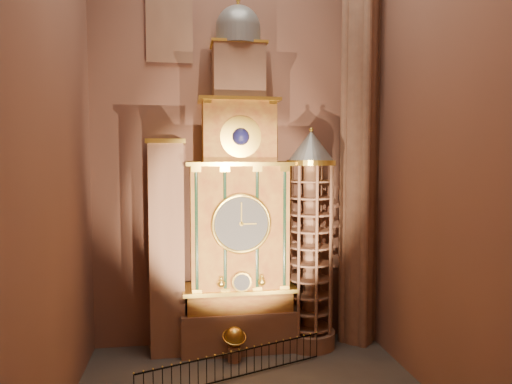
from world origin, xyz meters
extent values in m
plane|color=#905F4E|center=(0.00, 6.00, 11.00)|extent=(22.00, 0.00, 22.00)
plane|color=#905F4E|center=(-7.00, 0.00, 11.00)|extent=(0.00, 22.00, 22.00)
plane|color=#905F4E|center=(7.00, 0.00, 11.00)|extent=(0.00, 22.00, 22.00)
cube|color=#8C634C|center=(0.00, 5.00, 1.00)|extent=(5.60, 2.20, 2.00)
cube|color=brown|center=(0.00, 5.00, 2.50)|extent=(5.00, 2.00, 1.00)
cube|color=yellow|center=(0.00, 4.95, 3.05)|extent=(5.40, 2.30, 0.18)
cube|color=brown|center=(0.00, 5.00, 6.00)|extent=(4.60, 2.00, 6.00)
cylinder|color=black|center=(-2.05, 4.14, 6.00)|extent=(0.32, 0.32, 5.60)
cylinder|color=black|center=(-0.75, 4.14, 6.00)|extent=(0.32, 0.32, 5.60)
cylinder|color=black|center=(0.75, 4.14, 6.00)|extent=(0.32, 0.32, 5.60)
cylinder|color=black|center=(2.05, 4.14, 6.00)|extent=(0.32, 0.32, 5.60)
cube|color=yellow|center=(0.00, 4.95, 9.05)|extent=(5.00, 2.25, 0.18)
cylinder|color=#2D3033|center=(0.00, 3.99, 6.30)|extent=(2.60, 0.12, 2.60)
torus|color=yellow|center=(0.00, 3.94, 6.30)|extent=(2.80, 0.16, 2.80)
cylinder|color=yellow|center=(0.00, 3.84, 3.60)|extent=(0.90, 0.10, 0.90)
sphere|color=yellow|center=(-0.95, 3.89, 3.55)|extent=(0.36, 0.36, 0.36)
sphere|color=yellow|center=(0.95, 3.89, 3.55)|extent=(0.36, 0.36, 0.36)
cube|color=brown|center=(0.00, 5.00, 10.50)|extent=(3.40, 1.80, 3.00)
sphere|color=#0C1040|center=(0.00, 4.09, 10.30)|extent=(0.80, 0.80, 0.80)
cube|color=yellow|center=(0.00, 4.95, 12.05)|extent=(3.80, 2.00, 0.15)
cube|color=#8C634C|center=(0.00, 5.00, 13.30)|extent=(2.40, 1.60, 2.60)
sphere|color=slate|center=(0.00, 5.00, 15.40)|extent=(2.10, 2.10, 2.10)
cylinder|color=yellow|center=(0.00, 5.00, 16.30)|extent=(0.14, 0.14, 0.80)
cube|color=#8C634C|center=(-3.40, 5.00, 5.00)|extent=(1.60, 1.40, 10.00)
cube|color=yellow|center=(-3.40, 4.58, 3.00)|extent=(1.35, 0.10, 2.10)
cube|color=#472312|center=(-3.40, 4.52, 3.00)|extent=(1.05, 0.04, 1.75)
cube|color=yellow|center=(-3.40, 4.58, 5.60)|extent=(1.35, 0.10, 2.10)
cube|color=#472312|center=(-3.40, 4.52, 5.60)|extent=(1.05, 0.04, 1.75)
cube|color=yellow|center=(-3.40, 4.58, 8.20)|extent=(1.35, 0.10, 2.10)
cube|color=#472312|center=(-3.40, 4.52, 8.20)|extent=(1.05, 0.04, 1.75)
cube|color=yellow|center=(-3.40, 5.00, 10.10)|extent=(1.80, 1.60, 0.20)
cylinder|color=#8C634C|center=(3.50, 4.70, 0.40)|extent=(2.50, 2.50, 0.80)
cylinder|color=#8C634C|center=(3.50, 4.70, 4.90)|extent=(0.70, 0.70, 8.20)
cylinder|color=yellow|center=(3.50, 4.70, 9.10)|extent=(2.40, 2.40, 0.25)
cone|color=slate|center=(3.50, 4.70, 9.90)|extent=(2.30, 2.30, 1.50)
sphere|color=yellow|center=(3.50, 4.70, 10.70)|extent=(0.20, 0.20, 0.20)
cylinder|color=#8C634C|center=(6.10, 5.00, 11.00)|extent=(1.60, 1.60, 22.00)
cylinder|color=#8C634C|center=(6.90, 5.00, 11.00)|extent=(0.44, 0.44, 22.00)
cylinder|color=#8C634C|center=(5.30, 5.00, 11.00)|extent=(0.44, 0.44, 22.00)
cylinder|color=#8C634C|center=(6.10, 5.80, 11.00)|extent=(0.44, 0.44, 22.00)
cylinder|color=#8C634C|center=(6.10, 4.20, 11.00)|extent=(0.44, 0.44, 22.00)
cube|color=navy|center=(-3.20, 5.94, 16.50)|extent=(2.00, 0.10, 5.00)
cube|color=#8C634C|center=(-3.20, 5.88, 16.50)|extent=(2.20, 0.06, 5.20)
cylinder|color=#8C634C|center=(-0.39, 3.53, 0.35)|extent=(0.61, 0.61, 0.71)
sphere|color=gold|center=(-0.39, 3.53, 1.16)|extent=(0.91, 0.91, 0.91)
torus|color=gold|center=(-0.39, 3.53, 1.16)|extent=(1.28, 1.23, 0.49)
cube|color=black|center=(-0.55, 1.80, 1.19)|extent=(7.99, 2.90, 0.05)
cube|color=black|center=(-0.55, 1.80, 0.10)|extent=(7.99, 2.90, 0.05)
camera|label=1|loc=(-2.61, -16.73, 9.23)|focal=32.00mm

